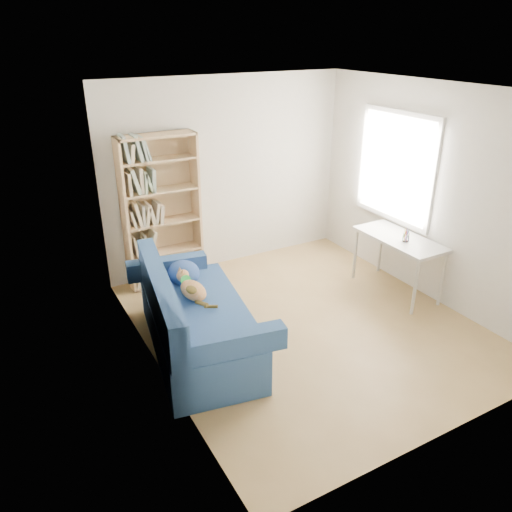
{
  "coord_description": "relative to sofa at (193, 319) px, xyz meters",
  "views": [
    {
      "loc": [
        -2.9,
        -4.03,
        3.12
      ],
      "look_at": [
        -0.49,
        0.31,
        0.85
      ],
      "focal_mm": 35.0,
      "sensor_mm": 36.0,
      "label": 1
    }
  ],
  "objects": [
    {
      "name": "ground",
      "position": [
        1.31,
        -0.17,
        -0.36
      ],
      "size": [
        4.0,
        4.0,
        0.0
      ],
      "primitive_type": "plane",
      "color": "#9E7B47",
      "rests_on": "ground"
    },
    {
      "name": "desk",
      "position": [
        2.77,
        -0.06,
        0.31
      ],
      "size": [
        0.55,
        1.19,
        0.75
      ],
      "color": "silver",
      "rests_on": "ground"
    },
    {
      "name": "bookshelf",
      "position": [
        0.28,
        1.66,
        0.54
      ],
      "size": [
        0.98,
        0.31,
        1.97
      ],
      "color": "tan",
      "rests_on": "ground"
    },
    {
      "name": "sofa",
      "position": [
        0.0,
        0.0,
        0.0
      ],
      "size": [
        1.24,
        2.1,
        0.96
      ],
      "rotation": [
        0.0,
        0.0,
        -0.17
      ],
      "color": "navy",
      "rests_on": "ground"
    },
    {
      "name": "room_shell",
      "position": [
        1.41,
        -0.14,
        1.27
      ],
      "size": [
        3.54,
        4.04,
        2.62
      ],
      "color": "silver",
      "rests_on": "ground"
    },
    {
      "name": "pen_cup",
      "position": [
        2.75,
        -0.18,
        0.45
      ],
      "size": [
        0.08,
        0.08,
        0.16
      ],
      "color": "white",
      "rests_on": "desk"
    }
  ]
}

